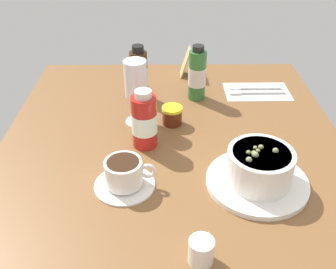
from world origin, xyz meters
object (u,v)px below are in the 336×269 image
at_px(sauce_bottle_brown, 139,75).
at_px(creamer_jug, 201,250).
at_px(coffee_cup, 124,175).
at_px(wine_glass, 136,82).
at_px(sauce_bottle_green, 197,75).
at_px(cutlery_setting, 256,91).
at_px(porridge_bowl, 259,169).
at_px(jam_jar, 172,115).
at_px(menu_card, 189,62).
at_px(sauce_bottle_red, 144,121).

bearing_deg(sauce_bottle_brown, creamer_jug, -167.25).
height_order(coffee_cup, wine_glass, wine_glass).
bearing_deg(creamer_jug, wine_glass, 16.34).
bearing_deg(coffee_cup, creamer_jug, -143.07).
distance_m(creamer_jug, sauce_bottle_green, 0.58).
bearing_deg(wine_glass, cutlery_setting, -64.63).
relative_size(porridge_bowl, jam_jar, 4.00).
xyz_separation_m(porridge_bowl, cutlery_setting, (0.42, -0.08, -0.04)).
bearing_deg(jam_jar, porridge_bowl, -144.40).
bearing_deg(cutlery_setting, menu_card, 57.83).
distance_m(sauce_bottle_red, menu_card, 0.41).
relative_size(wine_glass, jam_jar, 3.20).
distance_m(coffee_cup, wine_glass, 0.27).
bearing_deg(menu_card, creamer_jug, 178.27).
xyz_separation_m(wine_glass, sauce_bottle_brown, (0.13, 0.00, -0.04)).
bearing_deg(cutlery_setting, sauce_bottle_brown, 95.16).
bearing_deg(wine_glass, creamer_jug, -163.66).
distance_m(porridge_bowl, wine_glass, 0.37).
xyz_separation_m(jam_jar, sauce_bottle_green, (0.14, -0.07, 0.05)).
xyz_separation_m(cutlery_setting, coffee_cup, (-0.42, 0.36, 0.03)).
distance_m(cutlery_setting, sauce_bottle_brown, 0.35).
xyz_separation_m(sauce_bottle_red, sauce_bottle_green, (0.23, -0.14, 0.01)).
xyz_separation_m(sauce_bottle_green, menu_card, (0.15, 0.01, -0.03)).
relative_size(sauce_bottle_brown, sauce_bottle_green, 1.00).
bearing_deg(coffee_cup, cutlery_setting, -40.59).
bearing_deg(sauce_bottle_red, jam_jar, -35.85).
bearing_deg(menu_card, coffee_cup, 162.98).
bearing_deg(creamer_jug, porridge_bowl, -34.83).
height_order(creamer_jug, menu_card, menu_card).
distance_m(cutlery_setting, sauce_bottle_red, 0.42).
bearing_deg(menu_card, sauce_bottle_green, -175.69).
height_order(cutlery_setting, creamer_jug, creamer_jug).
xyz_separation_m(cutlery_setting, sauce_bottle_brown, (-0.03, 0.35, 0.07)).
distance_m(coffee_cup, jam_jar, 0.26).
distance_m(jam_jar, sauce_bottle_red, 0.12).
height_order(cutlery_setting, menu_card, menu_card).
bearing_deg(jam_jar, sauce_bottle_green, -27.34).
distance_m(wine_glass, sauce_bottle_green, 0.21).
xyz_separation_m(coffee_cup, wine_glass, (0.25, -0.01, 0.09)).
bearing_deg(sauce_bottle_red, creamer_jug, -162.57).
height_order(coffee_cup, creamer_jug, coffee_cup).
xyz_separation_m(porridge_bowl, sauce_bottle_red, (0.15, 0.24, 0.03)).
relative_size(jam_jar, sauce_bottle_brown, 0.34).
relative_size(cutlery_setting, coffee_cup, 1.47).
height_order(cutlery_setting, sauce_bottle_green, sauce_bottle_green).
height_order(cutlery_setting, coffee_cup, coffee_cup).
bearing_deg(jam_jar, menu_card, -11.68).
bearing_deg(cutlery_setting, creamer_jug, 160.53).
bearing_deg(coffee_cup, sauce_bottle_green, -24.69).
relative_size(porridge_bowl, sauce_bottle_brown, 1.35).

